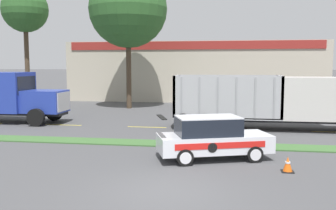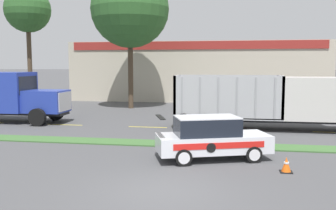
# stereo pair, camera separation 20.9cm
# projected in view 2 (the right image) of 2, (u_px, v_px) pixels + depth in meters

# --- Properties ---
(ground_plane) EXTENTS (600.00, 600.00, 0.00)m
(ground_plane) POSITION_uv_depth(u_px,v_px,m) (161.00, 191.00, 11.26)
(ground_plane) COLOR #474749
(grass_verge) EXTENTS (120.00, 1.35, 0.06)m
(grass_verge) POSITION_uv_depth(u_px,v_px,m) (187.00, 144.00, 17.73)
(grass_verge) COLOR #3D6633
(grass_verge) RESTS_ON ground_plane
(centre_line_3) EXTENTS (2.40, 0.14, 0.01)m
(centre_line_3) POSITION_uv_depth(u_px,v_px,m) (64.00, 125.00, 23.69)
(centre_line_3) COLOR yellow
(centre_line_3) RESTS_ON ground_plane
(centre_line_4) EXTENTS (2.40, 0.14, 0.01)m
(centre_line_4) POSITION_uv_depth(u_px,v_px,m) (148.00, 127.00, 22.80)
(centre_line_4) COLOR yellow
(centre_line_4) RESTS_ON ground_plane
(centre_line_5) EXTENTS (2.40, 0.14, 0.01)m
(centre_line_5) POSITION_uv_depth(u_px,v_px,m) (238.00, 130.00, 21.91)
(centre_line_5) COLOR yellow
(centre_line_5) RESTS_ON ground_plane
(centre_line_6) EXTENTS (2.40, 0.14, 0.01)m
(centre_line_6) POSITION_uv_depth(u_px,v_px,m) (335.00, 132.00, 21.02)
(centre_line_6) COLOR yellow
(centre_line_6) RESTS_ON ground_plane
(dump_truck_mid) EXTENTS (11.60, 2.66, 3.20)m
(dump_truck_mid) POSITION_uv_depth(u_px,v_px,m) (292.00, 103.00, 21.56)
(dump_truck_mid) COLOR black
(dump_truck_mid) RESTS_ON ground_plane
(rally_car) EXTENTS (4.80, 3.11, 1.77)m
(rally_car) POSITION_uv_depth(u_px,v_px,m) (211.00, 138.00, 14.97)
(rally_car) COLOR silver
(rally_car) RESTS_ON ground_plane
(traffic_cone) EXTENTS (0.43, 0.43, 0.55)m
(traffic_cone) POSITION_uv_depth(u_px,v_px,m) (286.00, 165.00, 13.19)
(traffic_cone) COLOR black
(traffic_cone) RESTS_ON ground_plane
(store_building_backdrop) EXTENTS (26.31, 12.10, 6.14)m
(store_building_backdrop) POSITION_uv_depth(u_px,v_px,m) (199.00, 71.00, 42.80)
(store_building_backdrop) COLOR #BCB29E
(store_building_backdrop) RESTS_ON ground_plane
(tree_behind_left) EXTENTS (4.36, 4.36, 12.32)m
(tree_behind_left) POSITION_uv_depth(u_px,v_px,m) (27.00, 5.00, 35.69)
(tree_behind_left) COLOR #473828
(tree_behind_left) RESTS_ON ground_plane
(tree_behind_centre) EXTENTS (6.71, 6.71, 13.60)m
(tree_behind_centre) POSITION_uv_depth(u_px,v_px,m) (130.00, 0.00, 31.80)
(tree_behind_centre) COLOR #473828
(tree_behind_centre) RESTS_ON ground_plane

